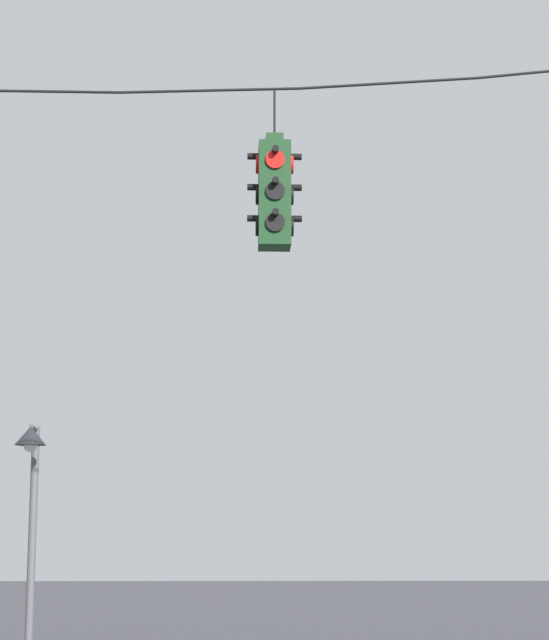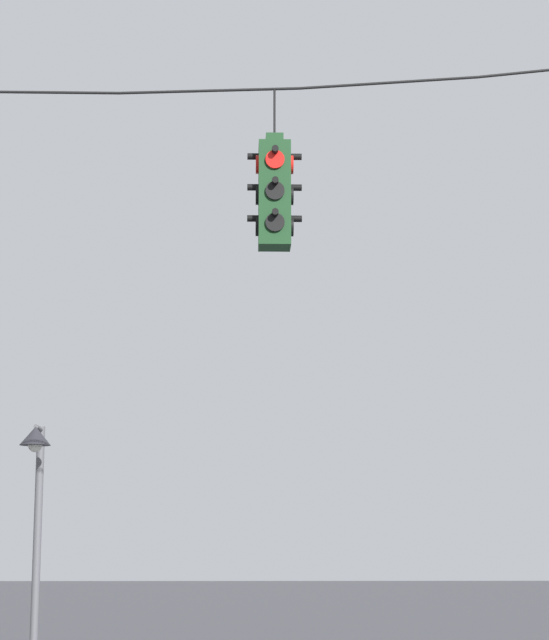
{
  "view_description": "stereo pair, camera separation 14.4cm",
  "coord_description": "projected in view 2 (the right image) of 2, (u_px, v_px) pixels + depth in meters",
  "views": [
    {
      "loc": [
        2.15,
        -12.75,
        2.12
      ],
      "look_at": [
        2.65,
        0.0,
        4.55
      ],
      "focal_mm": 70.0,
      "sensor_mm": 36.0,
      "label": 1
    },
    {
      "loc": [
        2.29,
        -12.75,
        2.12
      ],
      "look_at": [
        2.65,
        0.0,
        4.55
      ],
      "focal_mm": 70.0,
      "sensor_mm": 36.0,
      "label": 2
    }
  ],
  "objects": [
    {
      "name": "span_wire",
      "position": [
        29.0,
        79.0,
        13.4
      ],
      "size": [
        13.62,
        0.03,
        0.48
      ],
      "color": "black"
    },
    {
      "name": "traffic_light_over_intersection",
      "position": [
        274.0,
        194.0,
        13.24
      ],
      "size": [
        0.58,
        0.58,
        1.76
      ],
      "color": "#143819"
    },
    {
      "name": "street_lamp",
      "position": [
        36.0,
        495.0,
        18.29
      ],
      "size": [
        0.46,
        0.79,
        4.04
      ],
      "color": "#515156",
      "rests_on": "ground_plane"
    }
  ]
}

